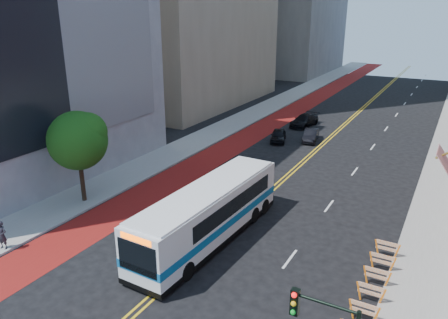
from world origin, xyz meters
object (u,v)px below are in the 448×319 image
car_a (278,135)px  car_c (304,120)px  street_tree (78,138)px  transit_bus (210,212)px  car_b (311,135)px  pedestrian (2,235)px

car_a → car_c: (0.38, 7.35, 0.06)m
street_tree → transit_bus: 11.30m
transit_bus → car_b: (-1.13, 23.20, -1.20)m
street_tree → transit_bus: (10.87, -0.28, -3.08)m
street_tree → car_c: (7.11, 28.49, -4.21)m
car_a → car_c: size_ratio=0.78×
car_c → pedestrian: (-6.27, -35.80, 0.33)m
street_tree → pedestrian: size_ratio=3.82×
street_tree → pedestrian: street_tree is taller
car_a → street_tree: bearing=-125.0°
street_tree → car_b: size_ratio=1.74×
street_tree → car_a: street_tree is taller
transit_bus → car_c: transit_bus is taller
car_c → street_tree: bearing=-95.8°
transit_bus → car_b: 23.26m
car_a → transit_bus: bearing=-96.4°
car_a → pedestrian: size_ratio=2.14×
car_a → car_b: car_a is taller
street_tree → car_b: street_tree is taller
car_b → car_a: bearing=-159.5°
transit_bus → car_c: bearing=99.8°
street_tree → car_c: bearing=76.0°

